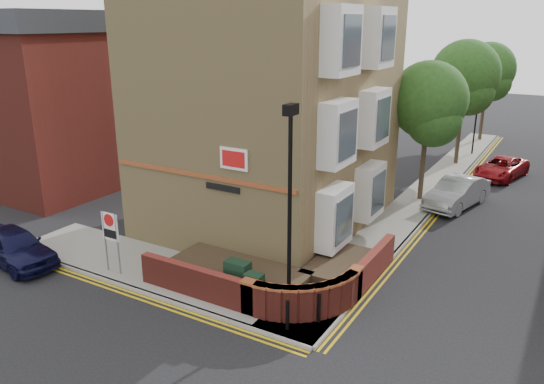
{
  "coord_description": "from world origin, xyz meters",
  "views": [
    {
      "loc": [
        8.32,
        -11.2,
        8.53
      ],
      "look_at": [
        -0.63,
        4.0,
        2.81
      ],
      "focal_mm": 35.0,
      "sensor_mm": 36.0,
      "label": 1
    }
  ],
  "objects_px": {
    "lamppost": "(290,213)",
    "navy_hatchback": "(14,246)",
    "zone_sign": "(110,231)",
    "utility_cabinet_large": "(238,279)",
    "silver_car_near": "(457,193)"
  },
  "relations": [
    {
      "from": "lamppost",
      "to": "navy_hatchback",
      "type": "relative_size",
      "value": 1.57
    },
    {
      "from": "lamppost",
      "to": "zone_sign",
      "type": "xyz_separation_m",
      "value": [
        -6.6,
        -0.7,
        -1.7
      ]
    },
    {
      "from": "lamppost",
      "to": "navy_hatchback",
      "type": "xyz_separation_m",
      "value": [
        -10.4,
        -1.88,
        -2.66
      ]
    },
    {
      "from": "utility_cabinet_large",
      "to": "silver_car_near",
      "type": "bearing_deg",
      "value": 72.29
    },
    {
      "from": "lamppost",
      "to": "zone_sign",
      "type": "height_order",
      "value": "lamppost"
    },
    {
      "from": "lamppost",
      "to": "utility_cabinet_large",
      "type": "relative_size",
      "value": 5.25
    },
    {
      "from": "silver_car_near",
      "to": "utility_cabinet_large",
      "type": "bearing_deg",
      "value": -94.67
    },
    {
      "from": "zone_sign",
      "to": "silver_car_near",
      "type": "height_order",
      "value": "zone_sign"
    },
    {
      "from": "utility_cabinet_large",
      "to": "navy_hatchback",
      "type": "bearing_deg",
      "value": -166.88
    },
    {
      "from": "utility_cabinet_large",
      "to": "navy_hatchback",
      "type": "relative_size",
      "value": 0.3
    },
    {
      "from": "lamppost",
      "to": "zone_sign",
      "type": "relative_size",
      "value": 2.86
    },
    {
      "from": "utility_cabinet_large",
      "to": "zone_sign",
      "type": "distance_m",
      "value": 4.86
    },
    {
      "from": "zone_sign",
      "to": "silver_car_near",
      "type": "bearing_deg",
      "value": 57.01
    },
    {
      "from": "lamppost",
      "to": "silver_car_near",
      "type": "height_order",
      "value": "lamppost"
    },
    {
      "from": "utility_cabinet_large",
      "to": "navy_hatchback",
      "type": "height_order",
      "value": "navy_hatchback"
    }
  ]
}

